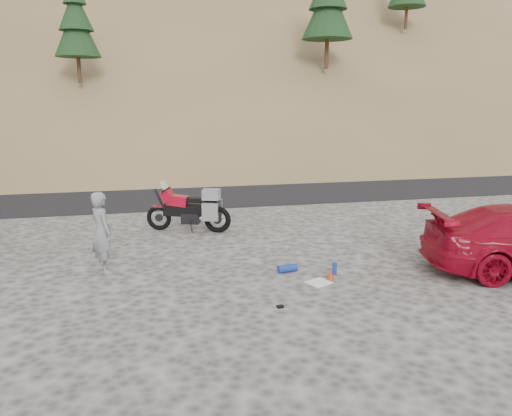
{
  "coord_description": "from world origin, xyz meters",
  "views": [
    {
      "loc": [
        -1.48,
        -10.09,
        3.38
      ],
      "look_at": [
        1.02,
        0.78,
        1.0
      ],
      "focal_mm": 35.0,
      "sensor_mm": 36.0,
      "label": 1
    }
  ],
  "objects": [
    {
      "name": "gear_bottle",
      "position": [
        2.17,
        -1.22,
        0.13
      ],
      "size": [
        0.1,
        0.1,
        0.25
      ],
      "primitive_type": "cylinder",
      "rotation": [
        0.0,
        0.0,
        -0.14
      ],
      "color": "navy",
      "rests_on": "ground"
    },
    {
      "name": "road",
      "position": [
        0.0,
        9.0,
        0.0
      ],
      "size": [
        120.0,
        7.0,
        0.05
      ],
      "primitive_type": "cube",
      "color": "black",
      "rests_on": "ground"
    },
    {
      "name": "hillside",
      "position": [
        -0.05,
        40.88,
        11.08
      ],
      "size": [
        120.0,
        73.0,
        46.72
      ],
      "color": "brown",
      "rests_on": "ground"
    },
    {
      "name": "gear_blue_mat",
      "position": [
        1.29,
        -0.86,
        0.08
      ],
      "size": [
        0.42,
        0.22,
        0.16
      ],
      "primitive_type": "cylinder",
      "rotation": [
        0.0,
        1.57,
        0.14
      ],
      "color": "navy",
      "rests_on": "ground"
    },
    {
      "name": "motorcycle",
      "position": [
        -0.25,
        2.84,
        0.58
      ],
      "size": [
        2.2,
        1.12,
        1.37
      ],
      "rotation": [
        0.0,
        0.0,
        -0.36
      ],
      "color": "black",
      "rests_on": "ground"
    },
    {
      "name": "ground",
      "position": [
        0.0,
        0.0,
        0.0
      ],
      "size": [
        140.0,
        140.0,
        0.0
      ],
      "primitive_type": "plane",
      "color": "#403D3B",
      "rests_on": "ground"
    },
    {
      "name": "gear_funnel",
      "position": [
        1.99,
        -1.46,
        0.1
      ],
      "size": [
        0.16,
        0.16,
        0.2
      ],
      "primitive_type": "cone",
      "rotation": [
        0.0,
        0.0,
        -0.02
      ],
      "color": "#BB2F0C",
      "rests_on": "ground"
    },
    {
      "name": "gear_glove_b",
      "position": [
        0.67,
        -2.55,
        0.02
      ],
      "size": [
        0.12,
        0.1,
        0.04
      ],
      "primitive_type": "cube",
      "rotation": [
        0.0,
        0.0,
        0.2
      ],
      "color": "black",
      "rests_on": "ground"
    },
    {
      "name": "man",
      "position": [
        -2.33,
        -0.02,
        0.0
      ],
      "size": [
        0.63,
        0.72,
        1.65
      ],
      "primitive_type": "imported",
      "rotation": [
        0.0,
        0.0,
        2.04
      ],
      "color": "gray",
      "rests_on": "ground"
    },
    {
      "name": "gear_white_cloth",
      "position": [
        1.7,
        -1.59,
        0.01
      ],
      "size": [
        0.54,
        0.52,
        0.01
      ],
      "primitive_type": "cube",
      "rotation": [
        0.0,
        0.0,
        0.42
      ],
      "color": "white",
      "rests_on": "ground"
    }
  ]
}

